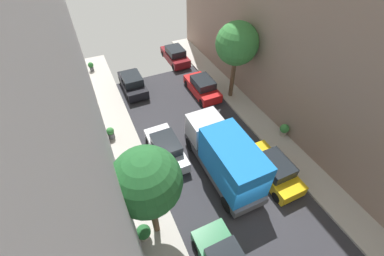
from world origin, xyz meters
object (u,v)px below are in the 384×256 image
object	(u,v)px
parked_car_right_2	(202,87)
lamp_post	(149,170)
street_tree_0	(146,182)
parked_car_left_3	(166,148)
potted_plant_0	(91,66)
street_tree_1	(237,44)
parked_car_right_3	(175,55)
parked_car_right_1	(273,169)
delivery_truck	(225,156)
parked_car_left_4	(133,83)
potted_plant_3	(111,133)
potted_plant_2	(284,130)
potted_plant_1	(144,233)

from	to	relation	value
parked_car_right_2	lamp_post	xyz separation A→B (m)	(-7.30, -8.73, 2.74)
street_tree_0	parked_car_left_3	bearing A→B (deg)	63.65
parked_car_right_2	lamp_post	size ratio (longest dim) A/B	0.85
street_tree_0	potted_plant_0	bearing A→B (deg)	91.95
parked_car_left_3	street_tree_1	distance (m)	9.41
parked_car_right_3	potted_plant_0	bearing A→B (deg)	169.18
parked_car_right_1	street_tree_0	world-z (taller)	street_tree_0
delivery_truck	lamp_post	bearing A→B (deg)	-174.85
parked_car_left_4	street_tree_1	size ratio (longest dim) A/B	0.66
potted_plant_3	lamp_post	distance (m)	7.16
delivery_truck	potted_plant_2	distance (m)	5.92
parked_car_right_1	potted_plant_0	distance (m)	19.55
parked_car_left_3	street_tree_0	bearing A→B (deg)	-116.35
parked_car_right_3	potted_plant_0	world-z (taller)	parked_car_right_3
parked_car_left_3	street_tree_1	size ratio (longest dim) A/B	0.66
parked_car_left_4	potted_plant_3	world-z (taller)	parked_car_left_4
parked_car_right_2	street_tree_0	xyz separation A→B (m)	(-7.70, -10.05, 3.81)
parked_car_left_4	street_tree_0	world-z (taller)	street_tree_0
parked_car_left_3	potted_plant_2	size ratio (longest dim) A/B	4.45
potted_plant_1	potted_plant_2	distance (m)	11.81
parked_car_right_3	potted_plant_2	distance (m)	13.91
delivery_truck	potted_plant_1	world-z (taller)	delivery_truck
street_tree_1	lamp_post	distance (m)	11.97
parked_car_left_3	delivery_truck	size ratio (longest dim) A/B	0.64
street_tree_1	potted_plant_0	world-z (taller)	street_tree_1
parked_car_left_4	potted_plant_1	distance (m)	13.66
parked_car_right_1	parked_car_right_2	world-z (taller)	same
street_tree_1	lamp_post	xyz separation A→B (m)	(-9.36, -7.33, -1.39)
street_tree_1	potted_plant_1	world-z (taller)	street_tree_1
potted_plant_3	lamp_post	size ratio (longest dim) A/B	0.19
parked_car_left_3	parked_car_left_4	size ratio (longest dim) A/B	1.00
parked_car_right_2	potted_plant_0	bearing A→B (deg)	136.38
parked_car_left_4	potted_plant_1	bearing A→B (deg)	-102.75
lamp_post	parked_car_right_2	bearing A→B (deg)	50.10
parked_car_right_1	potted_plant_3	world-z (taller)	parked_car_right_1
parked_car_right_1	delivery_truck	xyz separation A→B (m)	(-2.70, 1.45, 1.07)
potted_plant_1	potted_plant_3	distance (m)	7.96
parked_car_right_3	street_tree_1	bearing A→B (deg)	-75.08
parked_car_left_4	delivery_truck	xyz separation A→B (m)	(2.70, -11.43, 1.07)
potted_plant_1	potted_plant_3	bearing A→B (deg)	90.32
street_tree_0	parked_car_right_2	bearing A→B (deg)	52.52
parked_car_right_1	potted_plant_1	size ratio (longest dim) A/B	4.23
street_tree_1	potted_plant_0	xyz separation A→B (m)	(-10.38, 9.33, -4.20)
parked_car_left_3	potted_plant_3	distance (m)	4.39
parked_car_left_4	parked_car_right_2	size ratio (longest dim) A/B	1.00
parked_car_right_1	lamp_post	xyz separation A→B (m)	(-7.30, 1.03, 2.74)
parked_car_left_4	potted_plant_3	size ratio (longest dim) A/B	4.57
parked_car_right_1	potted_plant_3	xyz separation A→B (m)	(-8.46, 7.52, -0.07)
parked_car_right_3	potted_plant_1	xyz separation A→B (m)	(-8.41, -16.54, -0.02)
street_tree_1	potted_plant_2	distance (m)	7.24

